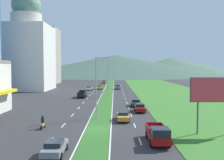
# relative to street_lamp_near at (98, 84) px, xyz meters

# --- Properties ---
(ground_plane) EXTENTS (600.00, 600.00, 0.00)m
(ground_plane) POSITION_rel_street_lamp_near_xyz_m (0.50, -7.12, -5.68)
(ground_plane) COLOR #2D2D30
(grass_median) EXTENTS (3.20, 240.00, 0.06)m
(grass_median) POSITION_rel_street_lamp_near_xyz_m (0.50, 52.88, -5.65)
(grass_median) COLOR #2D6023
(grass_median) RESTS_ON ground_plane
(grass_verge_right) EXTENTS (24.00, 240.00, 0.06)m
(grass_verge_right) POSITION_rel_street_lamp_near_xyz_m (21.10, 52.88, -5.65)
(grass_verge_right) COLOR #387028
(grass_verge_right) RESTS_ON ground_plane
(lane_dash_left_2) EXTENTS (0.16, 2.80, 0.01)m
(lane_dash_left_2) POSITION_rel_street_lamp_near_xyz_m (-4.60, -12.12, -5.67)
(lane_dash_left_2) COLOR silver
(lane_dash_left_2) RESTS_ON ground_plane
(lane_dash_left_3) EXTENTS (0.16, 2.80, 0.01)m
(lane_dash_left_3) POSITION_rel_street_lamp_near_xyz_m (-4.60, -4.62, -5.67)
(lane_dash_left_3) COLOR silver
(lane_dash_left_3) RESTS_ON ground_plane
(lane_dash_left_4) EXTENTS (0.16, 2.80, 0.01)m
(lane_dash_left_4) POSITION_rel_street_lamp_near_xyz_m (-4.60, 2.88, -5.67)
(lane_dash_left_4) COLOR silver
(lane_dash_left_4) RESTS_ON ground_plane
(lane_dash_left_5) EXTENTS (0.16, 2.80, 0.01)m
(lane_dash_left_5) POSITION_rel_street_lamp_near_xyz_m (-4.60, 10.38, -5.67)
(lane_dash_left_5) COLOR silver
(lane_dash_left_5) RESTS_ON ground_plane
(lane_dash_left_6) EXTENTS (0.16, 2.80, 0.01)m
(lane_dash_left_6) POSITION_rel_street_lamp_near_xyz_m (-4.60, 17.88, -5.67)
(lane_dash_left_6) COLOR silver
(lane_dash_left_6) RESTS_ON ground_plane
(lane_dash_left_7) EXTENTS (0.16, 2.80, 0.01)m
(lane_dash_left_7) POSITION_rel_street_lamp_near_xyz_m (-4.60, 25.38, -5.67)
(lane_dash_left_7) COLOR silver
(lane_dash_left_7) RESTS_ON ground_plane
(lane_dash_left_8) EXTENTS (0.16, 2.80, 0.01)m
(lane_dash_left_8) POSITION_rel_street_lamp_near_xyz_m (-4.60, 32.88, -5.67)
(lane_dash_left_8) COLOR silver
(lane_dash_left_8) RESTS_ON ground_plane
(lane_dash_left_9) EXTENTS (0.16, 2.80, 0.01)m
(lane_dash_left_9) POSITION_rel_street_lamp_near_xyz_m (-4.60, 40.38, -5.67)
(lane_dash_left_9) COLOR silver
(lane_dash_left_9) RESTS_ON ground_plane
(lane_dash_left_10) EXTENTS (0.16, 2.80, 0.01)m
(lane_dash_left_10) POSITION_rel_street_lamp_near_xyz_m (-4.60, 47.87, -5.67)
(lane_dash_left_10) COLOR silver
(lane_dash_left_10) RESTS_ON ground_plane
(lane_dash_left_11) EXTENTS (0.16, 2.80, 0.01)m
(lane_dash_left_11) POSITION_rel_street_lamp_near_xyz_m (-4.60, 55.37, -5.67)
(lane_dash_left_11) COLOR silver
(lane_dash_left_11) RESTS_ON ground_plane
(lane_dash_left_12) EXTENTS (0.16, 2.80, 0.01)m
(lane_dash_left_12) POSITION_rel_street_lamp_near_xyz_m (-4.60, 62.87, -5.67)
(lane_dash_left_12) COLOR silver
(lane_dash_left_12) RESTS_ON ground_plane
(lane_dash_left_13) EXTENTS (0.16, 2.80, 0.01)m
(lane_dash_left_13) POSITION_rel_street_lamp_near_xyz_m (-4.60, 70.37, -5.67)
(lane_dash_left_13) COLOR silver
(lane_dash_left_13) RESTS_ON ground_plane
(lane_dash_left_14) EXTENTS (0.16, 2.80, 0.01)m
(lane_dash_left_14) POSITION_rel_street_lamp_near_xyz_m (-4.60, 77.87, -5.67)
(lane_dash_left_14) COLOR silver
(lane_dash_left_14) RESTS_ON ground_plane
(lane_dash_right_2) EXTENTS (0.16, 2.80, 0.01)m
(lane_dash_right_2) POSITION_rel_street_lamp_near_xyz_m (5.60, -12.12, -5.67)
(lane_dash_right_2) COLOR silver
(lane_dash_right_2) RESTS_ON ground_plane
(lane_dash_right_3) EXTENTS (0.16, 2.80, 0.01)m
(lane_dash_right_3) POSITION_rel_street_lamp_near_xyz_m (5.60, -4.62, -5.67)
(lane_dash_right_3) COLOR silver
(lane_dash_right_3) RESTS_ON ground_plane
(lane_dash_right_4) EXTENTS (0.16, 2.80, 0.01)m
(lane_dash_right_4) POSITION_rel_street_lamp_near_xyz_m (5.60, 2.88, -5.67)
(lane_dash_right_4) COLOR silver
(lane_dash_right_4) RESTS_ON ground_plane
(lane_dash_right_5) EXTENTS (0.16, 2.80, 0.01)m
(lane_dash_right_5) POSITION_rel_street_lamp_near_xyz_m (5.60, 10.38, -5.67)
(lane_dash_right_5) COLOR silver
(lane_dash_right_5) RESTS_ON ground_plane
(lane_dash_right_6) EXTENTS (0.16, 2.80, 0.01)m
(lane_dash_right_6) POSITION_rel_street_lamp_near_xyz_m (5.60, 17.88, -5.67)
(lane_dash_right_6) COLOR silver
(lane_dash_right_6) RESTS_ON ground_plane
(lane_dash_right_7) EXTENTS (0.16, 2.80, 0.01)m
(lane_dash_right_7) POSITION_rel_street_lamp_near_xyz_m (5.60, 25.38, -5.67)
(lane_dash_right_7) COLOR silver
(lane_dash_right_7) RESTS_ON ground_plane
(lane_dash_right_8) EXTENTS (0.16, 2.80, 0.01)m
(lane_dash_right_8) POSITION_rel_street_lamp_near_xyz_m (5.60, 32.88, -5.67)
(lane_dash_right_8) COLOR silver
(lane_dash_right_8) RESTS_ON ground_plane
(lane_dash_right_9) EXTENTS (0.16, 2.80, 0.01)m
(lane_dash_right_9) POSITION_rel_street_lamp_near_xyz_m (5.60, 40.38, -5.67)
(lane_dash_right_9) COLOR silver
(lane_dash_right_9) RESTS_ON ground_plane
(lane_dash_right_10) EXTENTS (0.16, 2.80, 0.01)m
(lane_dash_right_10) POSITION_rel_street_lamp_near_xyz_m (5.60, 47.87, -5.67)
(lane_dash_right_10) COLOR silver
(lane_dash_right_10) RESTS_ON ground_plane
(lane_dash_right_11) EXTENTS (0.16, 2.80, 0.01)m
(lane_dash_right_11) POSITION_rel_street_lamp_near_xyz_m (5.60, 55.37, -5.67)
(lane_dash_right_11) COLOR silver
(lane_dash_right_11) RESTS_ON ground_plane
(lane_dash_right_12) EXTENTS (0.16, 2.80, 0.01)m
(lane_dash_right_12) POSITION_rel_street_lamp_near_xyz_m (5.60, 62.87, -5.67)
(lane_dash_right_12) COLOR silver
(lane_dash_right_12) RESTS_ON ground_plane
(lane_dash_right_13) EXTENTS (0.16, 2.80, 0.01)m
(lane_dash_right_13) POSITION_rel_street_lamp_near_xyz_m (5.60, 70.37, -5.67)
(lane_dash_right_13) COLOR silver
(lane_dash_right_13) RESTS_ON ground_plane
(lane_dash_right_14) EXTENTS (0.16, 2.80, 0.01)m
(lane_dash_right_14) POSITION_rel_street_lamp_near_xyz_m (5.60, 77.87, -5.67)
(lane_dash_right_14) COLOR silver
(lane_dash_right_14) RESTS_ON ground_plane
(edge_line_median_left) EXTENTS (0.16, 240.00, 0.01)m
(edge_line_median_left) POSITION_rel_street_lamp_near_xyz_m (-1.25, 52.88, -5.67)
(edge_line_median_left) COLOR silver
(edge_line_median_left) RESTS_ON ground_plane
(edge_line_median_right) EXTENTS (0.16, 240.00, 0.01)m
(edge_line_median_right) POSITION_rel_street_lamp_near_xyz_m (2.25, 52.88, -5.67)
(edge_line_median_right) COLOR silver
(edge_line_median_right) RESTS_ON ground_plane
(domed_building) EXTENTS (17.12, 17.12, 36.17)m
(domed_building) POSITION_rel_street_lamp_near_xyz_m (-29.59, 51.27, 9.50)
(domed_building) COLOR silver
(domed_building) RESTS_ON ground_plane
(midrise_colored) EXTENTS (13.96, 13.96, 28.12)m
(midrise_colored) POSITION_rel_street_lamp_near_xyz_m (-33.40, 87.16, 8.38)
(midrise_colored) COLOR #9E9384
(midrise_colored) RESTS_ON ground_plane
(hill_far_left) EXTENTS (152.55, 152.55, 35.09)m
(hill_far_left) POSITION_rel_street_lamp_near_xyz_m (-107.55, 233.99, 11.87)
(hill_far_left) COLOR #47664C
(hill_far_left) RESTS_ON ground_plane
(hill_far_center) EXTENTS (221.86, 221.86, 21.77)m
(hill_far_center) POSITION_rel_street_lamp_near_xyz_m (3.65, 232.20, 5.21)
(hill_far_center) COLOR #3D5647
(hill_far_center) RESTS_ON ground_plane
(hill_far_right) EXTENTS (164.97, 164.97, 20.69)m
(hill_far_right) POSITION_rel_street_lamp_near_xyz_m (75.82, 279.22, 4.66)
(hill_far_right) COLOR #47664C
(hill_far_right) RESTS_ON ground_plane
(street_lamp_near) EXTENTS (2.67, 0.31, 10.00)m
(street_lamp_near) POSITION_rel_street_lamp_near_xyz_m (0.00, 0.00, 0.00)
(street_lamp_near) COLOR #99999E
(street_lamp_near) RESTS_ON ground_plane
(street_lamp_mid) EXTENTS (3.19, 0.46, 10.27)m
(street_lamp_mid) POSITION_rel_street_lamp_near_xyz_m (0.62, 28.21, 0.20)
(street_lamp_mid) COLOR #99999E
(street_lamp_mid) RESTS_ON ground_plane
(street_lamp_far) EXTENTS (3.43, 0.48, 10.03)m
(street_lamp_far) POSITION_rel_street_lamp_near_xyz_m (0.17, 56.49, 0.10)
(street_lamp_far) COLOR #99999E
(street_lamp_far) RESTS_ON ground_plane
(billboard_roadside) EXTENTS (6.14, 0.28, 7.06)m
(billboard_roadside) POSITION_rel_street_lamp_near_xyz_m (15.06, -9.24, -0.40)
(billboard_roadside) COLOR #4C4C51
(billboard_roadside) RESTS_ON ground_plane
(car_0) EXTENTS (1.95, 4.56, 1.49)m
(car_0) POSITION_rel_street_lamp_near_xyz_m (7.46, 6.37, -4.92)
(car_0) COLOR maroon
(car_0) RESTS_ON ground_plane
(car_1) EXTENTS (1.96, 4.56, 1.35)m
(car_1) POSITION_rel_street_lamp_near_xyz_m (4.04, -1.37, -4.97)
(car_1) COLOR #C6842D
(car_1) RESTS_ON ground_plane
(car_2) EXTENTS (2.00, 4.07, 1.38)m
(car_2) POSITION_rel_street_lamp_near_xyz_m (-6.49, 49.74, -4.96)
(car_2) COLOR silver
(car_2) RESTS_ON ground_plane
(car_3) EXTENTS (1.94, 4.04, 1.63)m
(car_3) POSITION_rel_street_lamp_near_xyz_m (3.88, 53.72, -4.86)
(car_3) COLOR slate
(car_3) RESTS_ON ground_plane
(car_4) EXTENTS (1.86, 4.58, 1.51)m
(car_4) POSITION_rel_street_lamp_near_xyz_m (-2.83, 87.61, -4.91)
(car_4) COLOR #C6842D
(car_4) RESTS_ON ground_plane
(car_5) EXTENTS (1.93, 4.13, 1.48)m
(car_5) POSITION_rel_street_lamp_near_xyz_m (7.22, 12.66, -4.93)
(car_5) COLOR #0C5128
(car_5) RESTS_ON ground_plane
(car_6) EXTENTS (1.92, 4.32, 1.37)m
(car_6) POSITION_rel_street_lamp_near_xyz_m (-2.95, -16.44, -4.97)
(car_6) COLOR slate
(car_6) RESTS_ON ground_plane
(car_7) EXTENTS (1.86, 4.51, 1.47)m
(car_7) POSITION_rel_street_lamp_near_xyz_m (-2.99, 53.91, -4.91)
(car_7) COLOR yellow
(car_7) RESTS_ON ground_plane
(pickup_truck_0) EXTENTS (2.18, 5.40, 2.00)m
(pickup_truck_0) POSITION_rel_street_lamp_near_xyz_m (-6.23, 28.25, -4.70)
(pickup_truck_0) COLOR black
(pickup_truck_0) RESTS_ON ground_plane
(pickup_truck_1) EXTENTS (2.18, 5.40, 2.00)m
(pickup_truck_1) POSITION_rel_street_lamp_near_xyz_m (7.47, -12.85, -4.70)
(pickup_truck_1) COLOR maroon
(pickup_truck_1) RESTS_ON ground_plane
(motorcycle_rider) EXTENTS (0.36, 2.00, 1.80)m
(motorcycle_rider) POSITION_rel_street_lamp_near_xyz_m (-6.97, -6.64, -4.93)
(motorcycle_rider) COLOR black
(motorcycle_rider) RESTS_ON ground_plane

